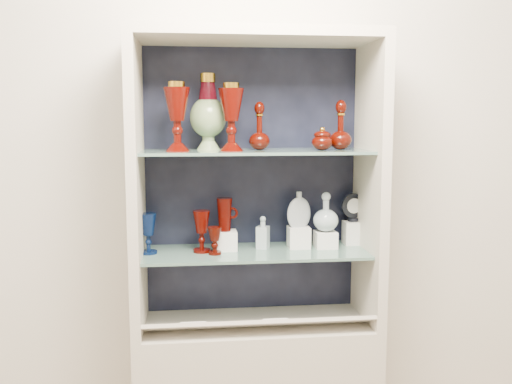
{
  "coord_description": "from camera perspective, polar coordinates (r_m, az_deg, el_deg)",
  "views": [
    {
      "loc": [
        -0.26,
        -0.76,
        1.6
      ],
      "look_at": [
        0.0,
        1.53,
        1.3
      ],
      "focal_mm": 40.0,
      "sensor_mm": 36.0,
      "label": 1
    }
  ],
  "objects": [
    {
      "name": "riser_clear_round_decanter",
      "position": [
        2.46,
        6.95,
        -4.73
      ],
      "size": [
        0.09,
        0.09,
        0.07
      ],
      "primitive_type": "cube",
      "color": "silver",
      "rests_on": "shelf_lower"
    },
    {
      "name": "flat_flask",
      "position": [
        2.42,
        4.32,
        -1.68
      ],
      "size": [
        0.12,
        0.08,
        0.16
      ],
      "primitive_type": null,
      "rotation": [
        0.0,
        0.0,
        0.31
      ],
      "color": "#A1ACB3",
      "rests_on": "riser_flat_flask"
    },
    {
      "name": "label_card_1",
      "position": [
        2.35,
        1.84,
        -12.64
      ],
      "size": [
        0.1,
        0.06,
        0.03
      ],
      "primitive_type": "cube",
      "rotation": [
        -0.44,
        0.0,
        0.0
      ],
      "color": "white",
      "rests_on": "label_ledge"
    },
    {
      "name": "shelf_lower",
      "position": [
        2.39,
        -0.06,
        -6.03
      ],
      "size": [
        0.92,
        0.34,
        0.01
      ],
      "primitive_type": "cube",
      "color": "slate",
      "rests_on": "cabinet_side_left"
    },
    {
      "name": "ruby_pitcher",
      "position": [
        2.39,
        -3.17,
        -2.27
      ],
      "size": [
        0.12,
        0.09,
        0.14
      ],
      "primitive_type": null,
      "rotation": [
        0.0,
        0.0,
        -0.23
      ],
      "color": "#430701",
      "rests_on": "riser_ruby_pitcher"
    },
    {
      "name": "riser_flat_flask",
      "position": [
        2.45,
        4.29,
        -4.53
      ],
      "size": [
        0.09,
        0.09,
        0.09
      ],
      "primitive_type": "cube",
      "color": "silver",
      "rests_on": "shelf_lower"
    },
    {
      "name": "lidded_bowl",
      "position": [
        2.33,
        6.63,
        5.35
      ],
      "size": [
        0.09,
        0.09,
        0.1
      ],
      "primitive_type": null,
      "rotation": [
        0.0,
        0.0,
        0.07
      ],
      "color": "#3B0902",
      "rests_on": "shelf_upper"
    },
    {
      "name": "cabinet_back_panel",
      "position": [
        2.51,
        -0.5,
        1.12
      ],
      "size": [
        0.98,
        0.02,
        1.15
      ],
      "primitive_type": "cube",
      "color": "black",
      "rests_on": "cabinet_base"
    },
    {
      "name": "cobalt_goblet",
      "position": [
        2.37,
        -10.73,
        -4.11
      ],
      "size": [
        0.09,
        0.09,
        0.17
      ],
      "primitive_type": null,
      "rotation": [
        0.0,
        0.0,
        0.3
      ],
      "color": "#08163A",
      "rests_on": "shelf_lower"
    },
    {
      "name": "ruby_goblet_small",
      "position": [
        2.32,
        -4.15,
        -4.89
      ],
      "size": [
        0.07,
        0.07,
        0.11
      ],
      "primitive_type": null,
      "rotation": [
        0.0,
        0.0,
        0.4
      ],
      "color": "#3B0902",
      "rests_on": "shelf_lower"
    },
    {
      "name": "cabinet_top_cap",
      "position": [
        2.33,
        0.0,
        15.3
      ],
      "size": [
        1.0,
        0.4,
        0.04
      ],
      "primitive_type": "cube",
      "color": "beige",
      "rests_on": "cabinet_side_left"
    },
    {
      "name": "pedestal_lamp_right",
      "position": [
        2.28,
        -2.49,
        7.49
      ],
      "size": [
        0.11,
        0.11,
        0.27
      ],
      "primitive_type": null,
      "rotation": [
        0.0,
        0.0,
        0.06
      ],
      "color": "#430701",
      "rests_on": "shelf_upper"
    },
    {
      "name": "cameo_medallion",
      "position": [
        2.52,
        9.71,
        -1.49
      ],
      "size": [
        0.11,
        0.06,
        0.13
      ],
      "primitive_type": null,
      "rotation": [
        0.0,
        0.0,
        0.18
      ],
      "color": "black",
      "rests_on": "riser_cameo_medallion"
    },
    {
      "name": "wall_back",
      "position": [
        2.53,
        -0.57,
        2.88
      ],
      "size": [
        3.5,
        0.02,
        2.8
      ],
      "primitive_type": "cube",
      "color": "white",
      "rests_on": "ground"
    },
    {
      "name": "label_card_0",
      "position": [
        2.33,
        -6.29,
        -12.88
      ],
      "size": [
        0.1,
        0.06,
        0.03
      ],
      "primitive_type": "cube",
      "rotation": [
        -0.44,
        0.0,
        0.0
      ],
      "color": "white",
      "rests_on": "label_ledge"
    },
    {
      "name": "clear_round_decanter",
      "position": [
        2.44,
        7.0,
        -2.08
      ],
      "size": [
        0.13,
        0.13,
        0.16
      ],
      "primitive_type": null,
      "rotation": [
        0.0,
        0.0,
        -0.27
      ],
      "color": "#A3B9BF",
      "rests_on": "riser_clear_round_decanter"
    },
    {
      "name": "label_ledge",
      "position": [
        2.35,
        0.32,
        -13.05
      ],
      "size": [
        0.92,
        0.17,
        0.09
      ],
      "primitive_type": "cube",
      "rotation": [
        -0.44,
        0.0,
        0.0
      ],
      "color": "beige",
      "rests_on": "cabinet_base"
    },
    {
      "name": "pedestal_lamp_left",
      "position": [
        2.27,
        -7.9,
        7.47
      ],
      "size": [
        0.13,
        0.13,
        0.27
      ],
      "primitive_type": null,
      "rotation": [
        0.0,
        0.0,
        -0.28
      ],
      "color": "#430701",
      "rests_on": "shelf_upper"
    },
    {
      "name": "cabinet_side_left",
      "position": [
        2.32,
        -11.86,
        0.44
      ],
      "size": [
        0.04,
        0.4,
        1.15
      ],
      "primitive_type": "cube",
      "color": "beige",
      "rests_on": "cabinet_base"
    },
    {
      "name": "ruby_goblet_tall",
      "position": [
        2.36,
        -5.46,
        -3.95
      ],
      "size": [
        0.09,
        0.09,
        0.17
      ],
      "primitive_type": null,
      "rotation": [
        0.0,
        0.0,
        -0.43
      ],
      "color": "#430701",
      "rests_on": "shelf_lower"
    },
    {
      "name": "enamel_urn",
      "position": [
        2.37,
        -4.81,
        7.99
      ],
      "size": [
        0.19,
        0.19,
        0.31
      ],
      "primitive_type": null,
      "rotation": [
        0.0,
        0.0,
        0.34
      ],
      "color": "#104A24",
      "rests_on": "shelf_upper"
    },
    {
      "name": "ruby_decanter_b",
      "position": [
        2.39,
        8.47,
        6.79
      ],
      "size": [
        0.1,
        0.1,
        0.22
      ],
      "primitive_type": null,
      "rotation": [
        0.0,
        0.0,
        0.14
      ],
      "color": "#3B0902",
      "rests_on": "shelf_upper"
    },
    {
      "name": "clear_square_bottle",
      "position": [
        2.42,
        0.69,
        -4.05
      ],
      "size": [
        0.06,
        0.06,
        0.14
      ],
      "primitive_type": null,
      "rotation": [
        0.0,
        0.0,
        -0.43
      ],
      "color": "#A3B9BF",
      "rests_on": "shelf_lower"
    },
    {
      "name": "cabinet_side_right",
      "position": [
        2.43,
        11.34,
        0.75
      ],
      "size": [
        0.04,
        0.4,
        1.15
      ],
      "primitive_type": "cube",
      "color": "beige",
      "rests_on": "cabinet_base"
    },
    {
      "name": "shelf_upper",
      "position": [
        2.33,
        -0.06,
        4.06
      ],
      "size": [
        0.92,
        0.34,
        0.01
      ],
      "primitive_type": "cube",
      "color": "slate",
      "rests_on": "cabinet_side_left"
    },
    {
      "name": "riser_cameo_medallion",
      "position": [
        2.54,
        9.65,
        -4.03
      ],
      "size": [
        0.08,
        0.08,
        0.1
      ],
      "primitive_type": "cube",
      "color": "silver",
      "rests_on": "shelf_lower"
    },
    {
      "name": "riser_ruby_pitcher",
      "position": [
        2.41,
        -3.15,
        -4.84
      ],
      "size": [
        0.1,
        0.1,
        0.08
      ],
      "primitive_type": "cube",
      "color": "silver",
      "rests_on": "shelf_lower"
    },
    {
      "name": "ruby_decanter_a",
      "position": [
        2.34,
        0.34,
        6.91
      ],
      "size": [
        0.1,
        0.1,
        0.22
      ],
      "primitive_type": null,
      "rotation": [
        0.0,
        0.0,
        -0.22
      ],
      "color": "#3B0902",
      "rests_on": "shelf_upper"
    }
  ]
}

